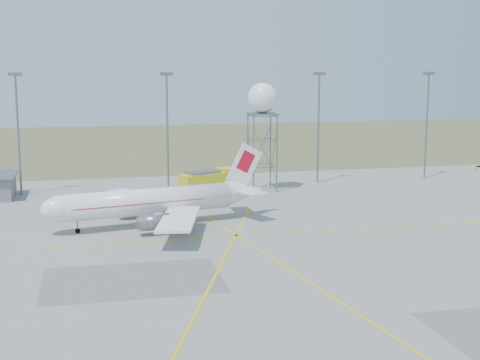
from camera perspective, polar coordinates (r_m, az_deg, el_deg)
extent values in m
plane|color=#9B9B96|center=(60.13, 11.74, -11.32)|extent=(400.00, 400.00, 0.00)
cube|color=#4F5A32|center=(193.49, -5.89, 3.20)|extent=(400.00, 120.00, 0.03)
cylinder|color=slate|center=(117.84, -18.38, 3.60)|extent=(0.36, 0.36, 20.00)
cube|color=slate|center=(117.31, -18.65, 8.55)|extent=(2.20, 0.50, 0.60)
cylinder|color=slate|center=(118.19, -6.21, 4.04)|extent=(0.36, 0.36, 20.00)
cube|color=slate|center=(117.67, -6.30, 8.99)|extent=(2.20, 0.50, 0.60)
cylinder|color=slate|center=(124.69, 6.71, 4.32)|extent=(0.36, 0.36, 20.00)
cube|color=slate|center=(124.19, 6.80, 9.01)|extent=(2.20, 0.50, 0.60)
cylinder|color=slate|center=(133.74, 15.64, 4.38)|extent=(0.36, 0.36, 20.00)
cube|color=slate|center=(133.28, 15.84, 8.75)|extent=(2.20, 0.50, 0.60)
cylinder|color=black|center=(147.59, 19.47, 0.89)|extent=(0.10, 0.10, 0.80)
cube|color=yellow|center=(147.84, 19.68, 1.11)|extent=(1.60, 0.15, 0.50)
cube|color=black|center=(147.77, 19.69, 1.10)|extent=(0.80, 0.03, 0.30)
cylinder|color=white|center=(91.23, -7.74, -1.82)|extent=(23.32, 8.17, 3.55)
ellipsoid|color=white|center=(88.62, -14.89, -2.40)|extent=(6.29, 4.63, 3.55)
cube|color=black|center=(88.34, -15.58, -2.11)|extent=(1.71, 2.19, 0.87)
cone|color=white|center=(96.22, 0.36, -0.98)|extent=(5.94, 4.56, 3.55)
cube|color=white|center=(95.61, 0.36, 1.22)|extent=(5.62, 1.42, 6.68)
cube|color=red|center=(95.60, 0.46, 1.59)|extent=(3.06, 0.92, 3.43)
cube|color=white|center=(98.50, -0.58, -0.47)|extent=(3.78, 5.36, 0.16)
cube|color=white|center=(93.43, 0.86, -1.02)|extent=(3.78, 5.36, 0.16)
cube|color=white|center=(99.29, -8.36, -1.43)|extent=(12.07, 13.84, 0.32)
cube|color=white|center=(84.40, -5.25, -3.32)|extent=(7.63, 14.82, 0.32)
cylinder|color=slate|center=(96.17, -9.13, -2.29)|extent=(4.07, 2.76, 2.04)
cylinder|color=slate|center=(86.52, -7.26, -3.58)|extent=(4.07, 2.76, 2.04)
cube|color=red|center=(90.72, -8.81, -1.85)|extent=(18.12, 7.13, 0.11)
cylinder|color=black|center=(89.57, -13.69, -4.17)|extent=(0.73, 0.73, 0.80)
cube|color=black|center=(92.38, -6.64, -3.54)|extent=(1.95, 5.40, 0.80)
cylinder|color=slate|center=(92.29, -6.65, -3.30)|extent=(0.25, 0.25, 1.60)
cylinder|color=slate|center=(113.33, 1.16, 2.20)|extent=(0.25, 0.25, 13.45)
cylinder|color=slate|center=(114.42, 3.17, 2.25)|extent=(0.25, 0.25, 13.45)
cylinder|color=slate|center=(118.37, 2.61, 2.50)|extent=(0.25, 0.25, 13.45)
cylinder|color=slate|center=(117.32, 0.66, 2.45)|extent=(0.25, 0.25, 13.45)
cube|color=slate|center=(115.19, 1.92, 5.68)|extent=(4.74, 4.74, 0.26)
sphere|color=white|center=(115.04, 1.93, 7.01)|extent=(5.17, 5.17, 5.17)
cube|color=gold|center=(114.24, -2.68, -0.01)|extent=(10.74, 6.96, 2.50)
cube|color=gold|center=(116.03, -1.17, 0.65)|extent=(3.71, 3.96, 1.59)
cube|color=black|center=(116.45, -0.85, 0.74)|extent=(1.20, 2.78, 1.13)
cube|color=slate|center=(113.41, -3.17, 0.67)|extent=(6.28, 4.64, 0.45)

